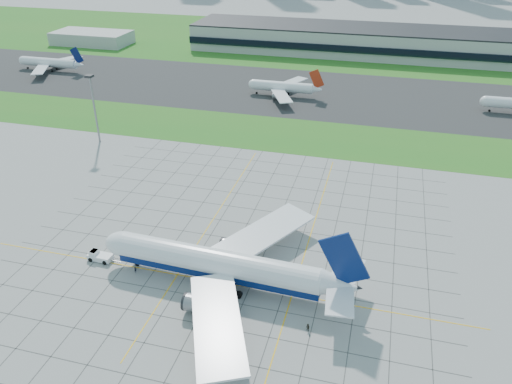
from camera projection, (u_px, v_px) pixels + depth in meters
ground at (220, 276)px, 118.88m from camera, size 1400.00×1400.00×0.00m
grass_median at (294, 135)px, 194.78m from camera, size 700.00×35.00×0.04m
asphalt_taxiway at (316, 93)px, 241.17m from camera, size 700.00×75.00×0.04m
grass_far at (342, 43)px, 333.96m from camera, size 700.00×145.00×0.04m
apron_markings at (235, 250)px, 128.13m from camera, size 120.00×130.00×0.03m
terminal at (405, 43)px, 299.87m from camera, size 260.00×43.00×15.80m
service_block at (92, 38)px, 330.30m from camera, size 50.00×25.00×8.00m
light_mast at (93, 101)px, 181.68m from camera, size 2.50×2.50×25.60m
airliner at (220, 264)px, 114.11m from camera, size 63.10×63.86×19.85m
pushback_tug at (99, 256)px, 124.14m from camera, size 8.94×3.35×2.47m
crew_near at (135, 270)px, 119.87m from camera, size 0.62×0.69×1.59m
crew_far at (308, 328)px, 102.86m from camera, size 1.16×1.15×1.89m
distant_jet_0 at (50, 63)px, 273.22m from camera, size 38.29×42.66×14.08m
distant_jet_1 at (284, 87)px, 234.78m from camera, size 33.83×42.66×14.08m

